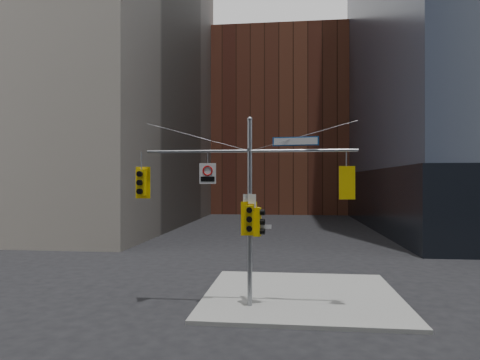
% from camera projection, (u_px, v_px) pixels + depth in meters
% --- Properties ---
extents(ground, '(160.00, 160.00, 0.00)m').
position_uv_depth(ground, '(244.00, 328.00, 14.16)').
color(ground, black).
rests_on(ground, ground).
extents(sidewalk_corner, '(8.00, 8.00, 0.15)m').
position_uv_depth(sidewalk_corner, '(302.00, 295.00, 17.90)').
color(sidewalk_corner, gray).
rests_on(sidewalk_corner, ground).
extents(brick_midrise, '(26.00, 20.00, 28.00)m').
position_uv_depth(brick_midrise, '(280.00, 127.00, 71.82)').
color(brick_midrise, brown).
rests_on(brick_midrise, ground).
extents(signal_assembly, '(8.00, 0.80, 7.30)m').
position_uv_depth(signal_assembly, '(250.00, 193.00, 16.15)').
color(signal_assembly, gray).
rests_on(signal_assembly, ground).
extents(traffic_light_west_arm, '(0.60, 0.47, 1.25)m').
position_uv_depth(traffic_light_west_arm, '(141.00, 183.00, 16.65)').
color(traffic_light_west_arm, yellow).
rests_on(traffic_light_west_arm, ground).
extents(traffic_light_east_arm, '(0.58, 0.46, 1.22)m').
position_uv_depth(traffic_light_east_arm, '(346.00, 183.00, 15.74)').
color(traffic_light_east_arm, yellow).
rests_on(traffic_light_east_arm, ground).
extents(traffic_light_pole_side, '(0.45, 0.38, 1.08)m').
position_uv_depth(traffic_light_pole_side, '(258.00, 222.00, 16.11)').
color(traffic_light_pole_side, yellow).
rests_on(traffic_light_pole_side, ground).
extents(traffic_light_pole_front, '(0.61, 0.52, 1.27)m').
position_uv_depth(traffic_light_pole_front, '(249.00, 219.00, 15.88)').
color(traffic_light_pole_front, yellow).
rests_on(traffic_light_pole_front, ground).
extents(street_sign_blade, '(1.72, 0.26, 0.34)m').
position_uv_depth(street_sign_blade, '(295.00, 141.00, 15.96)').
color(street_sign_blade, '#104893').
rests_on(street_sign_blade, ground).
extents(regulatory_sign_arm, '(0.64, 0.12, 0.80)m').
position_uv_depth(regulatory_sign_arm, '(208.00, 173.00, 16.32)').
color(regulatory_sign_arm, silver).
rests_on(regulatory_sign_arm, ground).
extents(regulatory_sign_pole, '(0.50, 0.09, 0.65)m').
position_uv_depth(regulatory_sign_pole, '(249.00, 203.00, 16.04)').
color(regulatory_sign_pole, silver).
rests_on(regulatory_sign_pole, ground).
extents(street_blade_ew, '(0.73, 0.05, 0.15)m').
position_uv_depth(street_blade_ew, '(262.00, 227.00, 16.10)').
color(street_blade_ew, silver).
rests_on(street_blade_ew, ground).
extents(street_blade_ns, '(0.11, 0.78, 0.16)m').
position_uv_depth(street_blade_ns, '(251.00, 235.00, 16.60)').
color(street_blade_ns, '#145926').
rests_on(street_blade_ns, ground).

